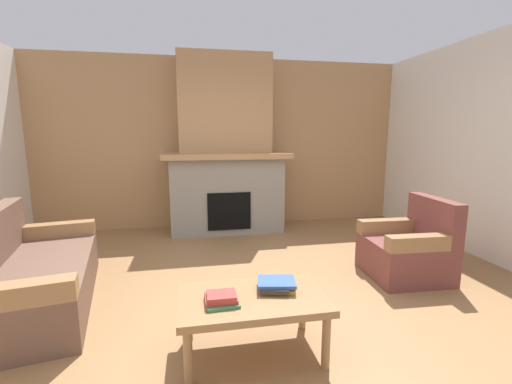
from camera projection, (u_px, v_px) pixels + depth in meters
The scene contains 8 objects.
ground at pixel (258, 311), 2.95m from camera, with size 9.00×9.00×0.00m, color olive.
wall_back_wood_panel at pixel (223, 144), 5.63m from camera, with size 6.00×0.12×2.70m, color tan.
fireplace at pixel (226, 157), 5.29m from camera, with size 1.90×0.82×2.70m.
couch at pixel (30, 276), 2.99m from camera, with size 1.15×1.92×0.85m.
armchair at pixel (409, 250), 3.65m from camera, with size 0.79×0.79×0.85m.
coffee_table at pixel (253, 303), 2.33m from camera, with size 1.00×0.60×0.43m.
book_stack_near_edge at pixel (221, 299), 2.22m from camera, with size 0.22×0.21×0.07m.
book_stack_center at pixel (277, 285), 2.40m from camera, with size 0.29×0.26×0.07m.
Camera 1 is at (-0.53, -2.68, 1.53)m, focal length 23.91 mm.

